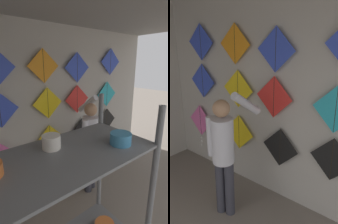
{
  "view_description": "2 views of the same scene",
  "coord_description": "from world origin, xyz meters",
  "views": [
    {
      "loc": [
        -1.67,
        1.21,
        2.17
      ],
      "look_at": [
        0.29,
        3.66,
        1.28
      ],
      "focal_mm": 28.0,
      "sensor_mm": 36.0,
      "label": 1
    },
    {
      "loc": [
        2.07,
        1.35,
        2.38
      ],
      "look_at": [
        0.18,
        3.66,
        1.32
      ],
      "focal_mm": 40.0,
      "sensor_mm": 36.0,
      "label": 2
    }
  ],
  "objects": [
    {
      "name": "back_panel",
      "position": [
        0.0,
        3.99,
        1.4
      ],
      "size": [
        4.42,
        0.06,
        2.8
      ],
      "primitive_type": "cube",
      "color": "#BCB7AD",
      "rests_on": "ground"
    },
    {
      "name": "shopkeeper",
      "position": [
        0.06,
        3.22,
        0.94
      ],
      "size": [
        0.41,
        0.63,
        1.67
      ],
      "rotation": [
        0.0,
        0.0,
        0.32
      ],
      "color": "#383842",
      "rests_on": "ground"
    },
    {
      "name": "kite_1",
      "position": [
        -0.32,
        3.9,
        0.81
      ],
      "size": [
        0.55,
        0.01,
        0.55
      ],
      "color": "yellow"
    },
    {
      "name": "kite_2",
      "position": [
        0.43,
        3.9,
        0.8
      ],
      "size": [
        0.55,
        0.01,
        0.55
      ],
      "color": "black"
    },
    {
      "name": "kite_3",
      "position": [
        1.15,
        3.9,
        0.88
      ],
      "size": [
        0.55,
        0.01,
        0.55
      ],
      "color": "black"
    },
    {
      "name": "kite_4",
      "position": [
        -1.1,
        3.9,
        1.5
      ],
      "size": [
        0.55,
        0.01,
        0.55
      ],
      "color": "blue"
    },
    {
      "name": "kite_5",
      "position": [
        -0.32,
        3.9,
        1.49
      ],
      "size": [
        0.55,
        0.01,
        0.55
      ],
      "color": "yellow"
    },
    {
      "name": "kite_6",
      "position": [
        0.31,
        3.9,
        1.49
      ],
      "size": [
        0.55,
        0.01,
        0.55
      ],
      "color": "red"
    },
    {
      "name": "kite_7",
      "position": [
        1.13,
        3.9,
        1.49
      ],
      "size": [
        0.55,
        0.01,
        0.55
      ],
      "color": "#28B2C6"
    },
    {
      "name": "kite_9",
      "position": [
        -0.36,
        3.9,
        2.12
      ],
      "size": [
        0.55,
        0.01,
        0.55
      ],
      "color": "orange"
    },
    {
      "name": "kite_10",
      "position": [
        0.32,
        3.9,
        2.08
      ],
      "size": [
        0.55,
        0.01,
        0.55
      ],
      "color": "blue"
    },
    {
      "name": "kite_11",
      "position": [
        1.21,
        3.9,
        2.19
      ],
      "size": [
        0.55,
        0.01,
        0.55
      ],
      "color": "blue"
    }
  ]
}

